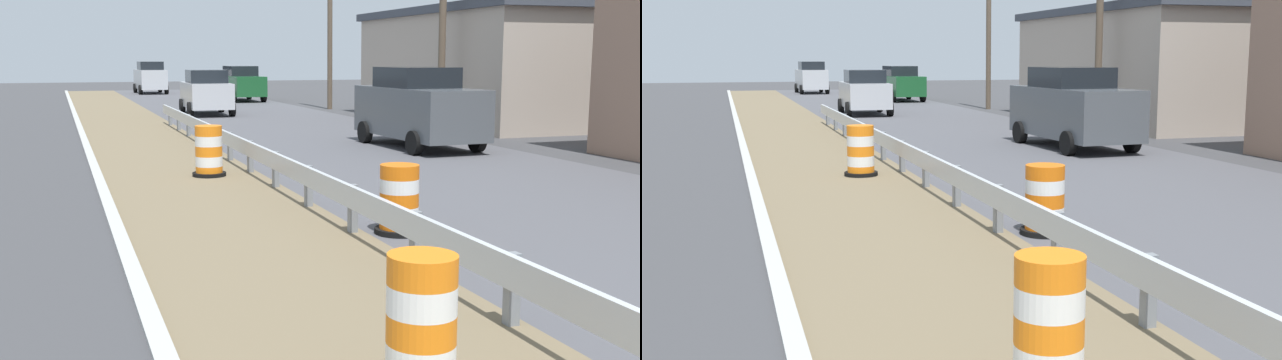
{
  "view_description": "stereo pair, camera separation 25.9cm",
  "coord_description": "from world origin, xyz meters",
  "views": [
    {
      "loc": [
        -2.06,
        0.13,
        2.52
      ],
      "look_at": [
        0.91,
        8.81,
        1.04
      ],
      "focal_mm": 43.34,
      "sensor_mm": 36.0,
      "label": 1
    },
    {
      "loc": [
        -1.81,
        0.05,
        2.52
      ],
      "look_at": [
        0.91,
        8.81,
        1.04
      ],
      "focal_mm": 43.34,
      "sensor_mm": 36.0,
      "label": 2
    }
  ],
  "objects": [
    {
      "name": "car_trailing_near_lane",
      "position": [
        7.51,
        19.63,
        1.11
      ],
      "size": [
        2.22,
        4.76,
        2.23
      ],
      "rotation": [
        0.0,
        0.0,
        -1.53
      ],
      "color": "#4C5156",
      "rests_on": "ground"
    },
    {
      "name": "traffic_barrel_mid",
      "position": [
        0.96,
        16.25,
        0.49
      ],
      "size": [
        0.71,
        0.71,
        1.08
      ],
      "color": "orange",
      "rests_on": "ground"
    },
    {
      "name": "car_lead_far_lane",
      "position": [
        4.18,
        54.48,
        1.09
      ],
      "size": [
        2.03,
        4.29,
        2.18
      ],
      "rotation": [
        0.0,
        0.0,
        1.6
      ],
      "color": "silver",
      "rests_on": "ground"
    },
    {
      "name": "utility_pole_mid",
      "position": [
        10.21,
        23.46,
        3.85
      ],
      "size": [
        0.24,
        1.8,
        7.39
      ],
      "color": "brown",
      "rests_on": "ground"
    },
    {
      "name": "car_lead_near_lane",
      "position": [
        4.18,
        33.75,
        0.97
      ],
      "size": [
        2.09,
        4.14,
        1.95
      ],
      "rotation": [
        0.0,
        0.0,
        1.54
      ],
      "color": "silver",
      "rests_on": "ground"
    },
    {
      "name": "utility_pole_far",
      "position": [
        10.5,
        35.39,
        4.88
      ],
      "size": [
        0.24,
        1.8,
        9.43
      ],
      "color": "brown",
      "rests_on": "ground"
    },
    {
      "name": "roadside_shop_far",
      "position": [
        14.73,
        26.66,
        2.19
      ],
      "size": [
        7.9,
        12.04,
        4.35
      ],
      "color": "#AD9E8E",
      "rests_on": "ground"
    },
    {
      "name": "car_mid_far_lane",
      "position": [
        8.07,
        43.72,
        0.99
      ],
      "size": [
        2.09,
        4.61,
        1.98
      ],
      "rotation": [
        0.0,
        0.0,
        -1.53
      ],
      "color": "#195128",
      "rests_on": "ground"
    },
    {
      "name": "traffic_barrel_nearest",
      "position": [
        0.39,
        5.0,
        0.5
      ],
      "size": [
        0.65,
        0.65,
        1.1
      ],
      "color": "orange",
      "rests_on": "ground"
    },
    {
      "name": "traffic_barrel_close",
      "position": [
        2.52,
        10.02,
        0.45
      ],
      "size": [
        0.7,
        0.7,
        1.0
      ],
      "color": "orange",
      "rests_on": "ground"
    }
  ]
}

